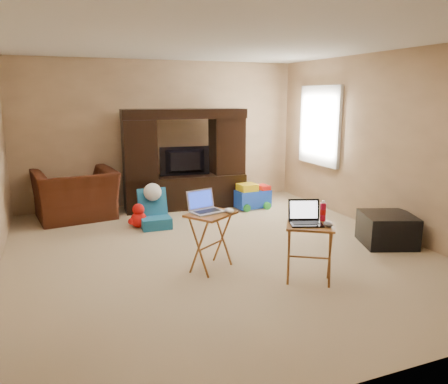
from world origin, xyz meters
name	(u,v)px	position (x,y,z in m)	size (l,w,h in m)	color
floor	(218,251)	(0.00, 0.00, 0.00)	(5.50, 5.50, 0.00)	#CCBA8D
ceiling	(217,42)	(0.00, 0.00, 2.50)	(5.50, 5.50, 0.00)	silver
wall_back	(162,133)	(0.00, 2.75, 1.25)	(5.00, 5.00, 0.00)	tan
wall_front	(377,204)	(0.00, -2.75, 1.25)	(5.00, 5.00, 0.00)	tan
wall_right	(385,143)	(2.50, 0.00, 1.25)	(5.50, 5.50, 0.00)	tan
window_pane	(321,126)	(2.48, 1.55, 1.40)	(1.20, 1.20, 0.00)	white
window_frame	(320,126)	(2.46, 1.55, 1.40)	(0.06, 1.14, 1.34)	white
entertainment_center	(185,159)	(0.26, 2.25, 0.84)	(2.06, 0.52, 1.69)	black
television	(186,162)	(0.26, 2.21, 0.81)	(0.86, 0.11, 0.49)	black
recliner	(76,195)	(-1.54, 2.20, 0.39)	(1.19, 1.04, 0.77)	#441A0E
child_rocker	(155,209)	(-0.50, 1.28, 0.28)	(0.43, 0.49, 0.57)	#185B86
plush_toy	(139,215)	(-0.73, 1.36, 0.18)	(0.33, 0.28, 0.37)	red
push_toy	(253,196)	(1.32, 1.76, 0.22)	(0.60, 0.43, 0.45)	blue
ottoman	(387,229)	(2.14, -0.57, 0.20)	(0.63, 0.63, 0.41)	black
tray_table_left	(211,241)	(-0.28, -0.50, 0.32)	(0.50, 0.40, 0.65)	#A95F29
tray_table_right	(309,254)	(0.55, -1.20, 0.31)	(0.48, 0.38, 0.62)	#9A5B25
laptop_left	(207,202)	(-0.31, -0.47, 0.77)	(0.34, 0.28, 0.24)	#BBBABF
laptop_right	(306,213)	(0.51, -1.18, 0.74)	(0.32, 0.27, 0.24)	black
mouse_left	(229,211)	(-0.09, -0.57, 0.68)	(0.08, 0.13, 0.05)	white
mouse_right	(328,224)	(0.68, -1.32, 0.65)	(0.08, 0.13, 0.05)	#424247
water_bottle	(323,212)	(0.75, -1.12, 0.71)	(0.06, 0.06, 0.19)	red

